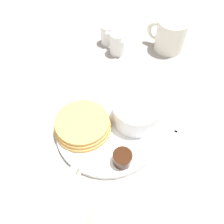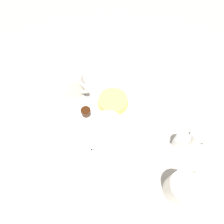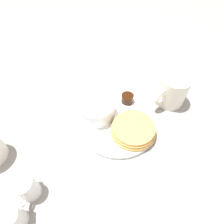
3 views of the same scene
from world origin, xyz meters
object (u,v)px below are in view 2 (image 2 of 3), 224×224
(coffee_mug, at_px, (73,83))
(fork, at_px, (88,146))
(second_mug, at_px, (181,187))
(creamer_pitcher_near, at_px, (181,140))
(bowl, at_px, (107,126))
(plate, at_px, (108,115))
(creamer_pitcher_far, at_px, (196,138))

(coffee_mug, height_order, fork, coffee_mug)
(second_mug, bearing_deg, creamer_pitcher_near, -101.79)
(coffee_mug, distance_m, second_mug, 0.55)
(bowl, height_order, second_mug, second_mug)
(plate, bearing_deg, coffee_mug, -39.93)
(creamer_pitcher_near, relative_size, second_mug, 0.63)
(bowl, xyz_separation_m, creamer_pitcher_far, (-0.32, 0.04, -0.01))
(fork, distance_m, second_mug, 0.33)
(plate, distance_m, bowl, 0.08)
(coffee_mug, bearing_deg, plate, 140.07)
(bowl, bearing_deg, coffee_mug, -52.32)
(fork, bearing_deg, creamer_pitcher_far, -176.68)
(creamer_pitcher_far, xyz_separation_m, fork, (0.39, 0.02, -0.03))
(second_mug, bearing_deg, bowl, -42.30)
(plate, distance_m, second_mug, 0.36)
(creamer_pitcher_near, xyz_separation_m, fork, (0.33, 0.01, -0.03))
(creamer_pitcher_near, distance_m, creamer_pitcher_far, 0.06)
(plate, distance_m, fork, 0.15)
(creamer_pitcher_far, bearing_deg, coffee_mug, -26.68)
(bowl, distance_m, creamer_pitcher_near, 0.27)
(bowl, relative_size, coffee_mug, 0.88)
(coffee_mug, bearing_deg, bowl, 127.68)
(creamer_pitcher_far, height_order, fork, creamer_pitcher_far)
(bowl, xyz_separation_m, fork, (0.07, 0.06, -0.04))
(creamer_pitcher_far, bearing_deg, second_mug, 61.14)
(coffee_mug, xyz_separation_m, creamer_pitcher_far, (-0.47, 0.24, -0.02))
(creamer_pitcher_near, height_order, fork, creamer_pitcher_near)
(bowl, xyz_separation_m, creamer_pitcher_near, (-0.26, 0.05, -0.01))
(creamer_pitcher_far, bearing_deg, bowl, -7.50)
(creamer_pitcher_near, bearing_deg, bowl, -11.17)
(creamer_pitcher_far, bearing_deg, fork, 3.32)
(coffee_mug, bearing_deg, creamer_pitcher_far, 153.32)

